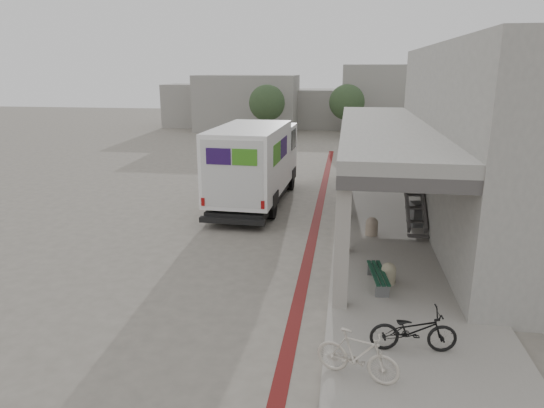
% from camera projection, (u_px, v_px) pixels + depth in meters
% --- Properties ---
extents(ground, '(120.00, 120.00, 0.00)m').
position_uv_depth(ground, '(279.00, 256.00, 16.39)').
color(ground, '#6B655C').
rests_on(ground, ground).
extents(bike_lane_stripe, '(0.35, 40.00, 0.01)m').
position_uv_depth(bike_lane_stripe, '(313.00, 237.00, 18.14)').
color(bike_lane_stripe, '#5D1312').
rests_on(bike_lane_stripe, ground).
extents(sidewalk, '(4.40, 28.00, 0.12)m').
position_uv_depth(sidewalk, '(400.00, 261.00, 15.78)').
color(sidewalk, gray).
rests_on(sidewalk, ground).
extents(transit_building, '(7.60, 17.00, 7.00)m').
position_uv_depth(transit_building, '(470.00, 141.00, 18.75)').
color(transit_building, gray).
rests_on(transit_building, ground).
extents(distant_backdrop, '(28.00, 10.00, 6.50)m').
position_uv_depth(distant_backdrop, '(300.00, 103.00, 50.24)').
color(distant_backdrop, gray).
rests_on(distant_backdrop, ground).
extents(tree_left, '(3.20, 3.20, 4.80)m').
position_uv_depth(tree_left, '(267.00, 103.00, 42.92)').
color(tree_left, '#38281C').
rests_on(tree_left, ground).
extents(tree_mid, '(3.20, 3.20, 4.80)m').
position_uv_depth(tree_mid, '(347.00, 102.00, 43.79)').
color(tree_mid, '#38281C').
rests_on(tree_mid, ground).
extents(tree_right, '(3.20, 3.20, 4.80)m').
position_uv_depth(tree_right, '(441.00, 104.00, 41.67)').
color(tree_right, '#38281C').
rests_on(tree_right, ground).
extents(fedex_truck, '(3.02, 8.77, 3.70)m').
position_uv_depth(fedex_truck, '(255.00, 162.00, 22.31)').
color(fedex_truck, black).
rests_on(fedex_truck, ground).
extents(bench, '(0.58, 1.79, 0.41)m').
position_uv_depth(bench, '(378.00, 276.00, 13.78)').
color(bench, slate).
rests_on(bench, sidewalk).
extents(bollard_near, '(0.42, 0.42, 0.63)m').
position_uv_depth(bollard_near, '(389.00, 273.00, 13.93)').
color(bollard_near, gray).
rests_on(bollard_near, sidewalk).
extents(bollard_far, '(0.46, 0.46, 0.68)m').
position_uv_depth(bollard_far, '(372.00, 226.00, 17.99)').
color(bollard_far, '#A08D7A').
rests_on(bollard_far, sidewalk).
extents(utility_cabinet, '(0.55, 0.66, 0.95)m').
position_uv_depth(utility_cabinet, '(416.00, 214.00, 19.01)').
color(utility_cabinet, slate).
rests_on(utility_cabinet, sidewalk).
extents(bicycle_black, '(1.93, 0.83, 0.99)m').
position_uv_depth(bicycle_black, '(413.00, 330.00, 10.53)').
color(bicycle_black, black).
rests_on(bicycle_black, sidewalk).
extents(bicycle_cream, '(1.78, 1.00, 1.03)m').
position_uv_depth(bicycle_cream, '(358.00, 355.00, 9.59)').
color(bicycle_cream, beige).
rests_on(bicycle_cream, sidewalk).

